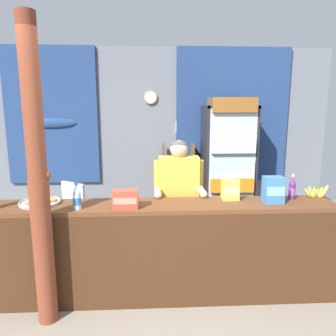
# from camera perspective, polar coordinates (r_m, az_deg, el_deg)

# --- Properties ---
(ground_plane) EXTENTS (7.48, 7.48, 0.00)m
(ground_plane) POSITION_cam_1_polar(r_m,az_deg,el_deg) (3.95, -2.50, -17.83)
(ground_plane) COLOR gray
(back_wall_curtained) EXTENTS (5.58, 0.22, 2.80)m
(back_wall_curtained) POSITION_cam_1_polar(r_m,az_deg,el_deg) (5.10, -2.77, 5.78)
(back_wall_curtained) COLOR slate
(back_wall_curtained) RESTS_ON ground
(stall_counter) EXTENTS (3.50, 0.45, 0.97)m
(stall_counter) POSITION_cam_1_polar(r_m,az_deg,el_deg) (3.14, -1.80, -13.76)
(stall_counter) COLOR brown
(stall_counter) RESTS_ON ground
(timber_post) EXTENTS (0.19, 0.17, 2.62)m
(timber_post) POSITION_cam_1_polar(r_m,az_deg,el_deg) (2.86, -22.23, -2.89)
(timber_post) COLOR brown
(timber_post) RESTS_ON ground
(drink_fridge) EXTENTS (0.73, 0.63, 2.03)m
(drink_fridge) POSITION_cam_1_polar(r_m,az_deg,el_deg) (4.77, 10.71, 1.16)
(drink_fridge) COLOR #232328
(drink_fridge) RESTS_ON ground
(bottle_shelf_rack) EXTENTS (0.48, 0.28, 1.35)m
(bottle_shelf_rack) POSITION_cam_1_polar(r_m,az_deg,el_deg) (4.96, 1.79, -3.15)
(bottle_shelf_rack) COLOR brown
(bottle_shelf_rack) RESTS_ON ground
(plastic_lawn_chair) EXTENTS (0.61, 0.61, 0.86)m
(plastic_lawn_chair) POSITION_cam_1_polar(r_m,az_deg,el_deg) (4.65, -17.66, -7.23)
(plastic_lawn_chair) COLOR silver
(plastic_lawn_chair) RESTS_ON ground
(shopkeeper) EXTENTS (0.55, 0.42, 1.54)m
(shopkeeper) POSITION_cam_1_polar(r_m,az_deg,el_deg) (3.55, 1.93, -4.16)
(shopkeeper) COLOR #28282D
(shopkeeper) RESTS_ON ground
(soda_bottle_grape_soda) EXTENTS (0.07, 0.07, 0.26)m
(soda_bottle_grape_soda) POSITION_cam_1_polar(r_m,az_deg,el_deg) (3.48, 21.40, -3.45)
(soda_bottle_grape_soda) COLOR #56286B
(soda_bottle_grape_soda) RESTS_ON stall_counter
(soda_bottle_water) EXTENTS (0.07, 0.07, 0.25)m
(soda_bottle_water) POSITION_cam_1_polar(r_m,az_deg,el_deg) (3.03, -16.04, -5.19)
(soda_bottle_water) COLOR silver
(soda_bottle_water) RESTS_ON stall_counter
(snack_box_biscuit) EXTENTS (0.19, 0.14, 0.26)m
(snack_box_biscuit) POSITION_cam_1_polar(r_m,az_deg,el_deg) (3.27, 18.37, -3.73)
(snack_box_biscuit) COLOR #3D75B7
(snack_box_biscuit) RESTS_ON stall_counter
(snack_box_instant_noodle) EXTENTS (0.16, 0.13, 0.21)m
(snack_box_instant_noodle) POSITION_cam_1_polar(r_m,az_deg,el_deg) (3.28, 11.10, -3.80)
(snack_box_instant_noodle) COLOR #EAD14C
(snack_box_instant_noodle) RESTS_ON stall_counter
(snack_box_crackers) EXTENTS (0.23, 0.13, 0.17)m
(snack_box_crackers) POSITION_cam_1_polar(r_m,az_deg,el_deg) (2.98, -7.64, -5.60)
(snack_box_crackers) COLOR #E5422D
(snack_box_crackers) RESTS_ON stall_counter
(pastry_tray) EXTENTS (0.39, 0.39, 0.07)m
(pastry_tray) POSITION_cam_1_polar(r_m,az_deg,el_deg) (3.34, -21.96, -5.61)
(pastry_tray) COLOR #BCBCC1
(pastry_tray) RESTS_ON stall_counter
(banana_bunch) EXTENTS (0.27, 0.05, 0.16)m
(banana_bunch) POSITION_cam_1_polar(r_m,az_deg,el_deg) (3.64, 25.04, -3.93)
(banana_bunch) COLOR #B7C647
(banana_bunch) RESTS_ON stall_counter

